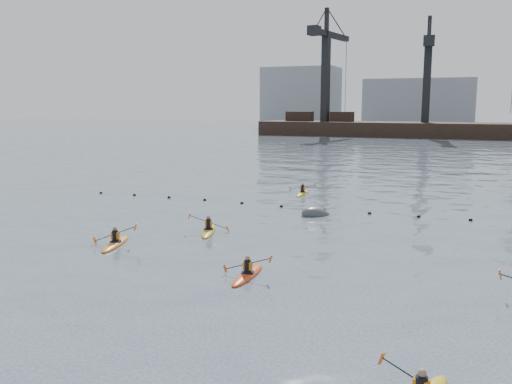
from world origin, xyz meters
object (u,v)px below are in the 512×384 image
kayaker_2 (116,243)px  mooring_buoy (316,215)px  kayaker_5 (303,193)px  kayaker_3 (209,230)px  kayaker_0 (248,274)px

kayaker_2 → mooring_buoy: 13.03m
kayaker_5 → mooring_buoy: size_ratio=1.57×
kayaker_3 → kayaker_5: kayaker_3 is taller
kayaker_5 → kayaker_3: bearing=-98.0°
mooring_buoy → kayaker_0: bearing=-86.7°
kayaker_2 → kayaker_5: size_ratio=1.07×
kayaker_3 → mooring_buoy: (4.20, 6.65, -0.10)m
kayaker_0 → kayaker_2: kayaker_2 is taller
kayaker_3 → kayaker_5: bearing=66.7°
kayaker_0 → kayaker_2: size_ratio=0.93×
kayaker_0 → kayaker_5: bearing=98.8°
kayaker_5 → mooring_buoy: (3.17, -7.51, -0.10)m
kayaker_0 → kayaker_3: size_ratio=0.94×
kayaker_2 → mooring_buoy: bearing=40.3°
kayaker_2 → kayaker_5: (4.10, 18.32, -0.01)m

